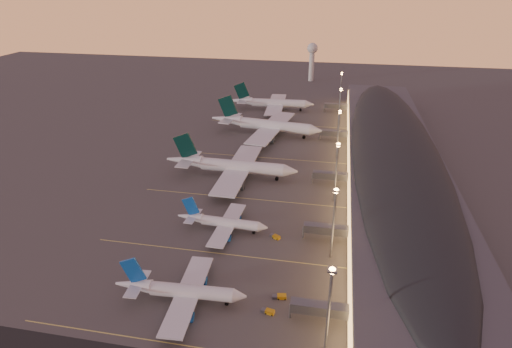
{
  "coord_description": "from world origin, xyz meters",
  "views": [
    {
      "loc": [
        33.82,
        -120.15,
        85.99
      ],
      "look_at": [
        2.0,
        45.0,
        7.0
      ],
      "focal_mm": 30.0,
      "sensor_mm": 36.0,
      "label": 1
    }
  ],
  "objects_px": {
    "baggage_tug_a": "(268,311)",
    "baggage_tug_b": "(280,297)",
    "airliner_narrow_south": "(180,291)",
    "baggage_tug_c": "(275,237)",
    "airliner_wide_far": "(271,103)",
    "airliner_narrow_north": "(222,222)",
    "airliner_wide_near": "(231,166)",
    "airliner_wide_mid": "(265,125)",
    "radar_tower": "(312,55)"
  },
  "relations": [
    {
      "from": "baggage_tug_a",
      "to": "baggage_tug_b",
      "type": "xyz_separation_m",
      "value": [
        2.38,
        6.58,
        0.03
      ]
    },
    {
      "from": "airliner_narrow_south",
      "to": "baggage_tug_c",
      "type": "xyz_separation_m",
      "value": [
        21.96,
        37.26,
        -3.04
      ]
    },
    {
      "from": "airliner_narrow_south",
      "to": "airliner_wide_far",
      "type": "relative_size",
      "value": 0.66
    },
    {
      "from": "airliner_narrow_north",
      "to": "baggage_tug_c",
      "type": "height_order",
      "value": "airliner_narrow_north"
    },
    {
      "from": "airliner_wide_near",
      "to": "baggage_tug_c",
      "type": "xyz_separation_m",
      "value": [
        28.02,
        -47.33,
        -4.62
      ]
    },
    {
      "from": "airliner_narrow_north",
      "to": "airliner_wide_near",
      "type": "xyz_separation_m",
      "value": [
        -7.97,
        45.52,
        1.97
      ]
    },
    {
      "from": "airliner_narrow_north",
      "to": "airliner_wide_mid",
      "type": "bearing_deg",
      "value": 93.7
    },
    {
      "from": "airliner_wide_far",
      "to": "radar_tower",
      "type": "height_order",
      "value": "radar_tower"
    },
    {
      "from": "airliner_wide_near",
      "to": "airliner_wide_far",
      "type": "bearing_deg",
      "value": 90.37
    },
    {
      "from": "airliner_wide_mid",
      "to": "baggage_tug_a",
      "type": "height_order",
      "value": "airliner_wide_mid"
    },
    {
      "from": "airliner_narrow_south",
      "to": "baggage_tug_a",
      "type": "bearing_deg",
      "value": -3.56
    },
    {
      "from": "airliner_wide_mid",
      "to": "baggage_tug_b",
      "type": "relative_size",
      "value": 15.88
    },
    {
      "from": "airliner_narrow_north",
      "to": "radar_tower",
      "type": "relative_size",
      "value": 1.06
    },
    {
      "from": "airliner_narrow_south",
      "to": "radar_tower",
      "type": "height_order",
      "value": "radar_tower"
    },
    {
      "from": "baggage_tug_c",
      "to": "airliner_wide_mid",
      "type": "bearing_deg",
      "value": 132.68
    },
    {
      "from": "baggage_tug_b",
      "to": "baggage_tug_c",
      "type": "bearing_deg",
      "value": 91.57
    },
    {
      "from": "airliner_wide_near",
      "to": "baggage_tug_c",
      "type": "relative_size",
      "value": 15.05
    },
    {
      "from": "airliner_wide_near",
      "to": "airliner_wide_mid",
      "type": "height_order",
      "value": "airliner_wide_mid"
    },
    {
      "from": "airliner_wide_near",
      "to": "radar_tower",
      "type": "xyz_separation_m",
      "value": [
        21.81,
        204.81,
        16.72
      ]
    },
    {
      "from": "baggage_tug_c",
      "to": "airliner_narrow_south",
      "type": "bearing_deg",
      "value": -89.47
    },
    {
      "from": "airliner_narrow_north",
      "to": "airliner_wide_far",
      "type": "bearing_deg",
      "value": 94.99
    },
    {
      "from": "airliner_narrow_north",
      "to": "airliner_wide_far",
      "type": "relative_size",
      "value": 0.58
    },
    {
      "from": "airliner_wide_mid",
      "to": "baggage_tug_a",
      "type": "xyz_separation_m",
      "value": [
        25.82,
        -145.03,
        -5.05
      ]
    },
    {
      "from": "radar_tower",
      "to": "baggage_tug_c",
      "type": "bearing_deg",
      "value": -88.59
    },
    {
      "from": "airliner_wide_far",
      "to": "baggage_tug_b",
      "type": "xyz_separation_m",
      "value": [
        32.69,
        -187.92,
        -4.32
      ]
    },
    {
      "from": "baggage_tug_a",
      "to": "baggage_tug_c",
      "type": "xyz_separation_m",
      "value": [
        -3.64,
        37.41,
        0.02
      ]
    },
    {
      "from": "baggage_tug_a",
      "to": "baggage_tug_b",
      "type": "relative_size",
      "value": 0.95
    },
    {
      "from": "airliner_wide_near",
      "to": "airliner_wide_mid",
      "type": "relative_size",
      "value": 0.93
    },
    {
      "from": "airliner_wide_mid",
      "to": "baggage_tug_c",
      "type": "bearing_deg",
      "value": -70.1
    },
    {
      "from": "airliner_wide_mid",
      "to": "airliner_wide_far",
      "type": "xyz_separation_m",
      "value": [
        -4.49,
        49.48,
        -0.69
      ]
    },
    {
      "from": "radar_tower",
      "to": "airliner_wide_far",
      "type": "bearing_deg",
      "value": -102.15
    },
    {
      "from": "airliner_wide_near",
      "to": "radar_tower",
      "type": "height_order",
      "value": "radar_tower"
    },
    {
      "from": "airliner_wide_mid",
      "to": "radar_tower",
      "type": "bearing_deg",
      "value": 91.95
    },
    {
      "from": "airliner_wide_far",
      "to": "baggage_tug_c",
      "type": "relative_size",
      "value": 14.25
    },
    {
      "from": "airliner_narrow_south",
      "to": "baggage_tug_b",
      "type": "xyz_separation_m",
      "value": [
        27.97,
        6.43,
        -3.03
      ]
    },
    {
      "from": "airliner_narrow_north",
      "to": "airliner_wide_mid",
      "type": "xyz_separation_m",
      "value": [
        -2.13,
        105.81,
        2.38
      ]
    },
    {
      "from": "radar_tower",
      "to": "baggage_tug_c",
      "type": "xyz_separation_m",
      "value": [
        6.21,
        -252.14,
        -21.34
      ]
    },
    {
      "from": "airliner_wide_near",
      "to": "baggage_tug_c",
      "type": "bearing_deg",
      "value": -58.3
    },
    {
      "from": "baggage_tug_a",
      "to": "baggage_tug_c",
      "type": "bearing_deg",
      "value": 108.57
    },
    {
      "from": "baggage_tug_a",
      "to": "airliner_narrow_south",
      "type": "bearing_deg",
      "value": -167.32
    },
    {
      "from": "airliner_narrow_south",
      "to": "airliner_wide_far",
      "type": "distance_m",
      "value": 194.42
    },
    {
      "from": "airliner_narrow_south",
      "to": "baggage_tug_c",
      "type": "bearing_deg",
      "value": 56.27
    },
    {
      "from": "airliner_narrow_north",
      "to": "baggage_tug_c",
      "type": "bearing_deg",
      "value": -2.59
    },
    {
      "from": "airliner_wide_far",
      "to": "baggage_tug_a",
      "type": "relative_size",
      "value": 14.64
    },
    {
      "from": "airliner_wide_mid",
      "to": "baggage_tug_b",
      "type": "height_order",
      "value": "airliner_wide_mid"
    },
    {
      "from": "airliner_wide_mid",
      "to": "baggage_tug_b",
      "type": "distance_m",
      "value": 141.37
    },
    {
      "from": "baggage_tug_a",
      "to": "airliner_wide_near",
      "type": "bearing_deg",
      "value": 123.5
    },
    {
      "from": "radar_tower",
      "to": "baggage_tug_a",
      "type": "bearing_deg",
      "value": -88.05
    },
    {
      "from": "airliner_narrow_south",
      "to": "airliner_wide_near",
      "type": "relative_size",
      "value": 0.62
    },
    {
      "from": "airliner_narrow_south",
      "to": "airliner_wide_mid",
      "type": "bearing_deg",
      "value": 86.87
    }
  ]
}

